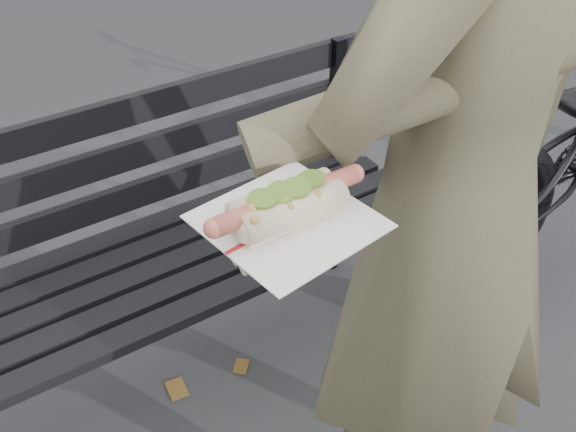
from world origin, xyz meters
name	(u,v)px	position (x,y,z in m)	size (l,w,h in m)	color
park_bench	(155,236)	(0.06, 0.84, 0.52)	(1.50, 0.44, 0.88)	black
person	(452,212)	(0.37, 0.12, 0.94)	(0.68, 0.45, 1.88)	brown
held_hotdog	(383,123)	(0.15, 0.08, 1.21)	(0.64, 0.31, 0.20)	brown
fallen_leaves	(278,411)	(0.23, 0.50, 0.00)	(4.17, 3.31, 0.00)	brown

